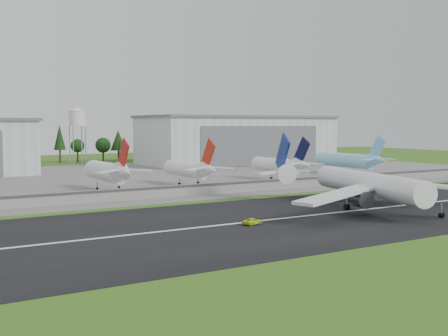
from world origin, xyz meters
TOP-DOWN VIEW (x-y plane):
  - ground at (0.00, 0.00)m, footprint 600.00×600.00m
  - runway at (0.00, 10.00)m, footprint 320.00×60.00m
  - runway_centerline at (0.00, 10.00)m, footprint 220.00×1.00m
  - apron at (0.00, 120.00)m, footprint 320.00×150.00m
  - blast_fence at (0.00, 54.99)m, footprint 240.00×0.61m
  - hangar_east at (75.00, 164.92)m, footprint 102.00×47.00m
  - water_tower at (-5.00, 185.00)m, footprint 8.40×8.40m
  - utility_poles at (0.00, 200.00)m, footprint 230.00×3.00m
  - treeline at (0.00, 215.00)m, footprint 320.00×16.00m
  - main_airliner at (13.02, 9.58)m, footprint 55.39×58.49m
  - ground_vehicle at (-22.52, 7.28)m, footprint 5.11×3.55m
  - parked_jet_red_a at (-27.87, 76.57)m, footprint 7.36×31.29m
  - parked_jet_red_b at (0.04, 76.51)m, footprint 7.36×31.29m
  - parked_jet_navy at (37.34, 76.52)m, footprint 7.36×31.29m
  - parked_jet_skyblue at (76.13, 81.57)m, footprint 7.36×37.29m

SIDE VIEW (x-z plane):
  - ground at x=0.00m, z-range 0.00..0.00m
  - utility_poles at x=0.00m, z-range -6.00..6.00m
  - treeline at x=0.00m, z-range -11.00..11.00m
  - runway at x=0.00m, z-range 0.00..0.10m
  - apron at x=0.00m, z-range 0.00..0.10m
  - runway_centerline at x=0.00m, z-range 0.10..0.12m
  - ground_vehicle at x=-22.52m, z-range 0.10..1.40m
  - blast_fence at x=0.00m, z-range 0.06..3.56m
  - main_airliner at x=13.02m, z-range -4.19..13.98m
  - parked_jet_red_b at x=0.04m, z-range -2.30..14.05m
  - parked_jet_navy at x=37.34m, z-range -2.28..14.12m
  - parked_jet_skyblue at x=76.13m, z-range -2.21..14.49m
  - parked_jet_red_a at x=-27.87m, z-range -2.12..14.66m
  - hangar_east at x=75.00m, z-range 0.03..25.23m
  - water_tower at x=-5.00m, z-range 9.85..39.25m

